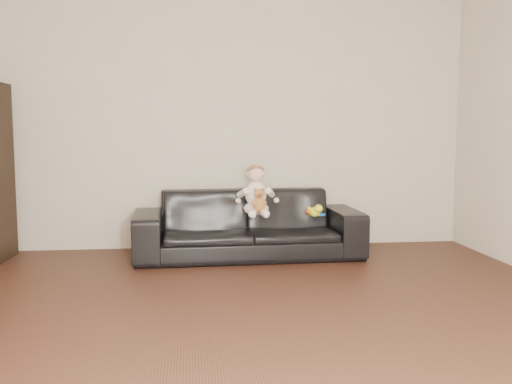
{
  "coord_description": "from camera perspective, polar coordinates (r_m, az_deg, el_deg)",
  "views": [
    {
      "loc": [
        -0.36,
        -3.13,
        1.2
      ],
      "look_at": [
        0.25,
        2.15,
        0.63
      ],
      "focal_mm": 40.0,
      "sensor_mm": 36.0,
      "label": 1
    }
  ],
  "objects": [
    {
      "name": "floor",
      "position": [
        3.38,
        -0.05,
        -14.75
      ],
      "size": [
        5.5,
        5.5,
        0.0
      ],
      "primitive_type": "plane",
      "color": "#3D2015",
      "rests_on": "ground"
    },
    {
      "name": "wall_back",
      "position": [
        5.9,
        -3.13,
        7.05
      ],
      "size": [
        5.0,
        0.0,
        5.0
      ],
      "primitive_type": "plane",
      "rotation": [
        1.57,
        0.0,
        0.0
      ],
      "color": "beige",
      "rests_on": "ground"
    },
    {
      "name": "toy_rattle",
      "position": [
        5.42,
        5.33,
        -1.92
      ],
      "size": [
        0.09,
        0.09,
        0.07
      ],
      "primitive_type": "sphere",
      "rotation": [
        0.0,
        0.0,
        0.36
      ],
      "color": "#DF4C1A",
      "rests_on": "sofa"
    },
    {
      "name": "baby",
      "position": [
        5.33,
        0.02,
        -0.12
      ],
      "size": [
        0.32,
        0.39,
        0.48
      ],
      "rotation": [
        0.0,
        0.0,
        -0.01
      ],
      "color": "#F7D0D7",
      "rests_on": "sofa"
    },
    {
      "name": "sofa",
      "position": [
        5.48,
        -0.81,
        -3.21
      ],
      "size": [
        2.17,
        0.9,
        0.63
      ],
      "primitive_type": "imported",
      "rotation": [
        0.0,
        0.0,
        0.03
      ],
      "color": "black",
      "rests_on": "floor"
    },
    {
      "name": "toy_blue_disc",
      "position": [
        5.4,
        6.36,
        -2.24
      ],
      "size": [
        0.13,
        0.13,
        0.02
      ],
      "primitive_type": "cylinder",
      "rotation": [
        0.0,
        0.0,
        -0.14
      ],
      "color": "blue",
      "rests_on": "sofa"
    },
    {
      "name": "toy_green",
      "position": [
        5.3,
        5.88,
        -1.99
      ],
      "size": [
        0.11,
        0.14,
        0.09
      ],
      "primitive_type": "ellipsoid",
      "rotation": [
        0.0,
        0.0,
        0.04
      ],
      "color": "#D1E41A",
      "rests_on": "sofa"
    },
    {
      "name": "teddy_bear",
      "position": [
        5.2,
        0.31,
        -0.82
      ],
      "size": [
        0.13,
        0.13,
        0.21
      ],
      "rotation": [
        0.0,
        0.0,
        -0.17
      ],
      "color": "#AC6F31",
      "rests_on": "sofa"
    }
  ]
}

